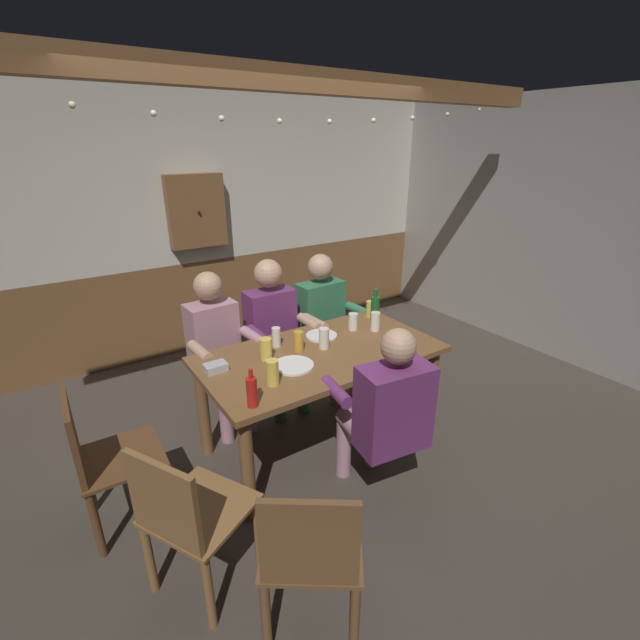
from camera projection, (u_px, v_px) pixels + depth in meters
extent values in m
plane|color=#423A33|center=(333.00, 454.00, 3.18)|extent=(6.80, 6.80, 0.00)
cube|color=beige|center=(198.00, 180.00, 4.33)|extent=(5.67, 0.12, 1.61)
cube|color=brown|center=(210.00, 301.00, 4.81)|extent=(5.67, 0.12, 0.95)
cube|color=gray|center=(581.00, 235.00, 4.19)|extent=(0.12, 4.58, 2.56)
cube|color=brown|center=(274.00, 78.00, 2.78)|extent=(5.10, 0.14, 0.16)
cube|color=brown|center=(320.00, 354.00, 3.03)|extent=(1.66, 0.89, 0.04)
cylinder|color=brown|center=(248.00, 470.00, 2.51)|extent=(0.08, 0.08, 0.72)
cylinder|color=brown|center=(430.00, 393.00, 3.28)|extent=(0.08, 0.08, 0.72)
cylinder|color=brown|center=(203.00, 410.00, 3.07)|extent=(0.08, 0.08, 0.72)
cylinder|color=brown|center=(368.00, 356.00, 3.84)|extent=(0.08, 0.08, 0.72)
cube|color=#B78493|center=(213.00, 336.00, 3.35)|extent=(0.38, 0.25, 0.53)
sphere|color=tan|center=(208.00, 286.00, 3.20)|extent=(0.21, 0.21, 0.21)
cylinder|color=#B78493|center=(235.00, 367.00, 3.40)|extent=(0.16, 0.39, 0.13)
cylinder|color=#B78493|center=(212.00, 375.00, 3.29)|extent=(0.16, 0.39, 0.13)
cylinder|color=#B78493|center=(250.00, 408.00, 3.36)|extent=(0.10, 0.10, 0.42)
cylinder|color=#B78493|center=(226.00, 417.00, 3.25)|extent=(0.10, 0.10, 0.42)
cylinder|color=#B78493|center=(253.00, 336.00, 3.28)|extent=(0.10, 0.28, 0.08)
cylinder|color=tan|center=(200.00, 352.00, 3.04)|extent=(0.10, 0.28, 0.08)
cube|color=#6B2D66|center=(270.00, 322.00, 3.61)|extent=(0.40, 0.22, 0.54)
sphere|color=tan|center=(268.00, 273.00, 3.45)|extent=(0.23, 0.23, 0.23)
cylinder|color=#33724C|center=(291.00, 352.00, 3.65)|extent=(0.14, 0.38, 0.13)
cylinder|color=#33724C|center=(267.00, 358.00, 3.54)|extent=(0.14, 0.38, 0.13)
cylinder|color=#33724C|center=(303.00, 390.00, 3.61)|extent=(0.10, 0.10, 0.42)
cylinder|color=#33724C|center=(279.00, 397.00, 3.50)|extent=(0.10, 0.10, 0.42)
cylinder|color=tan|center=(310.00, 323.00, 3.52)|extent=(0.08, 0.28, 0.08)
cylinder|color=#6B2D66|center=(258.00, 335.00, 3.29)|extent=(0.08, 0.28, 0.08)
cube|color=#33724C|center=(320.00, 311.00, 3.87)|extent=(0.42, 0.23, 0.52)
sphere|color=tan|center=(320.00, 267.00, 3.71)|extent=(0.22, 0.22, 0.22)
cylinder|color=#997F60|center=(341.00, 338.00, 3.91)|extent=(0.15, 0.42, 0.13)
cylinder|color=#997F60|center=(320.00, 345.00, 3.78)|extent=(0.15, 0.42, 0.13)
cylinder|color=#997F60|center=(355.00, 374.00, 3.86)|extent=(0.10, 0.10, 0.42)
cylinder|color=#997F60|center=(335.00, 381.00, 3.73)|extent=(0.10, 0.10, 0.42)
cylinder|color=#33724C|center=(359.00, 310.00, 3.80)|extent=(0.09, 0.28, 0.08)
cylinder|color=tan|center=(315.00, 323.00, 3.54)|extent=(0.09, 0.28, 0.08)
cube|color=#6B2D66|center=(394.00, 408.00, 2.47)|extent=(0.44, 0.29, 0.51)
sphere|color=tan|center=(398.00, 346.00, 2.32)|extent=(0.20, 0.20, 0.20)
cylinder|color=#B78493|center=(361.00, 433.00, 2.64)|extent=(0.19, 0.44, 0.13)
cylinder|color=#B78493|center=(392.00, 423.00, 2.73)|extent=(0.19, 0.44, 0.13)
cylinder|color=#B78493|center=(344.00, 448.00, 2.92)|extent=(0.10, 0.10, 0.42)
cylinder|color=#B78493|center=(372.00, 439.00, 3.01)|extent=(0.10, 0.10, 0.42)
cylinder|color=#6B2D66|center=(336.00, 392.00, 2.58)|extent=(0.12, 0.29, 0.08)
cylinder|color=tan|center=(402.00, 375.00, 2.76)|extent=(0.12, 0.29, 0.08)
cube|color=brown|center=(121.00, 457.00, 2.48)|extent=(0.45, 0.45, 0.02)
cube|color=brown|center=(73.00, 437.00, 2.30)|extent=(0.04, 0.40, 0.42)
cylinder|color=brown|center=(154.00, 459.00, 2.81)|extent=(0.04, 0.04, 0.44)
cylinder|color=brown|center=(169.00, 496.00, 2.51)|extent=(0.04, 0.04, 0.44)
cylinder|color=brown|center=(88.00, 481.00, 2.62)|extent=(0.04, 0.04, 0.44)
cylinder|color=brown|center=(97.00, 525.00, 2.32)|extent=(0.04, 0.04, 0.44)
cube|color=brown|center=(312.00, 541.00, 1.96)|extent=(0.61, 0.61, 0.02)
cube|color=brown|center=(309.00, 544.00, 1.69)|extent=(0.34, 0.25, 0.42)
cylinder|color=brown|center=(277.00, 542.00, 2.22)|extent=(0.04, 0.04, 0.44)
cylinder|color=brown|center=(351.00, 544.00, 2.21)|extent=(0.04, 0.04, 0.44)
cylinder|color=brown|center=(266.00, 617.00, 1.87)|extent=(0.04, 0.04, 0.44)
cylinder|color=brown|center=(355.00, 620.00, 1.86)|extent=(0.04, 0.04, 0.44)
cube|color=brown|center=(201.00, 509.00, 2.13)|extent=(0.60, 0.60, 0.02)
cube|color=brown|center=(163.00, 502.00, 1.88)|extent=(0.21, 0.36, 0.42)
cylinder|color=brown|center=(203.00, 505.00, 2.45)|extent=(0.04, 0.04, 0.44)
cylinder|color=brown|center=(258.00, 531.00, 2.29)|extent=(0.04, 0.04, 0.44)
cylinder|color=brown|center=(149.00, 557.00, 2.14)|extent=(0.04, 0.04, 0.44)
cylinder|color=brown|center=(209.00, 592.00, 1.98)|extent=(0.04, 0.04, 0.44)
cylinder|color=#F9E08C|center=(410.00, 350.00, 2.96)|extent=(0.04, 0.04, 0.08)
cube|color=#B2B7BC|center=(216.00, 367.00, 2.76)|extent=(0.14, 0.10, 0.05)
cylinder|color=white|center=(293.00, 365.00, 2.82)|extent=(0.27, 0.27, 0.01)
cylinder|color=white|center=(321.00, 336.00, 3.25)|extent=(0.23, 0.23, 0.01)
cylinder|color=#195923|center=(375.00, 309.00, 3.50)|extent=(0.07, 0.07, 0.21)
cylinder|color=#195923|center=(376.00, 293.00, 3.45)|extent=(0.03, 0.03, 0.06)
cylinder|color=red|center=(252.00, 392.00, 2.37)|extent=(0.06, 0.06, 0.17)
cylinder|color=red|center=(251.00, 374.00, 2.33)|extent=(0.02, 0.02, 0.05)
cylinder|color=white|center=(375.00, 321.00, 3.34)|extent=(0.07, 0.07, 0.15)
cylinder|color=#E5C64C|center=(266.00, 349.00, 2.89)|extent=(0.08, 0.08, 0.15)
cylinder|color=#E5C64C|center=(371.00, 309.00, 3.60)|extent=(0.08, 0.08, 0.13)
cylinder|color=#E5C64C|center=(273.00, 373.00, 2.59)|extent=(0.08, 0.08, 0.16)
cylinder|color=gold|center=(299.00, 341.00, 3.01)|extent=(0.07, 0.07, 0.14)
cylinder|color=white|center=(353.00, 322.00, 3.35)|extent=(0.07, 0.07, 0.13)
cylinder|color=white|center=(324.00, 338.00, 3.05)|extent=(0.07, 0.07, 0.15)
cylinder|color=white|center=(276.00, 337.00, 3.08)|extent=(0.06, 0.06, 0.14)
cube|color=brown|center=(196.00, 211.00, 4.29)|extent=(0.56, 0.12, 0.70)
sphere|color=black|center=(199.00, 212.00, 4.23)|extent=(0.03, 0.03, 0.03)
sphere|color=#F9EAB2|center=(72.00, 105.00, 2.20)|extent=(0.04, 0.04, 0.04)
sphere|color=#F9EAB2|center=(154.00, 113.00, 2.42)|extent=(0.04, 0.04, 0.04)
sphere|color=#F9EAB2|center=(222.00, 118.00, 2.63)|extent=(0.04, 0.04, 0.04)
sphere|color=#F9EAB2|center=(280.00, 121.00, 2.83)|extent=(0.04, 0.04, 0.04)
sphere|color=#F9EAB2|center=(330.00, 122.00, 3.04)|extent=(0.04, 0.04, 0.04)
sphere|color=#F9EAB2|center=(374.00, 120.00, 3.23)|extent=(0.04, 0.04, 0.04)
sphere|color=#F9EAB2|center=(412.00, 118.00, 3.43)|extent=(0.04, 0.04, 0.04)
sphere|color=#F9EAB2|center=(447.00, 114.00, 3.62)|extent=(0.04, 0.04, 0.04)
sphere|color=#F9EAB2|center=(479.00, 110.00, 3.80)|extent=(0.04, 0.04, 0.04)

